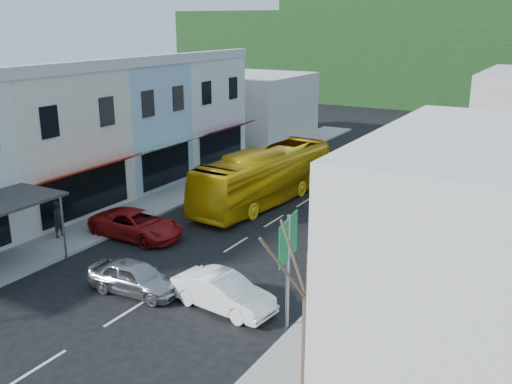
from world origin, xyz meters
name	(u,v)px	position (x,y,z in m)	size (l,w,h in m)	color
ground	(188,275)	(0.00, 0.00, 0.00)	(120.00, 120.00, 0.00)	black
sidewalk_left	(186,191)	(-7.50, 10.00, 0.07)	(3.00, 52.00, 0.15)	gray
sidewalk_right	(419,233)	(7.50, 10.00, 0.07)	(3.00, 52.00, 0.15)	gray
shopfront_row	(65,137)	(-12.49, 5.00, 4.00)	(8.25, 30.00, 8.00)	silver
distant_block_left	(256,108)	(-12.00, 27.00, 3.00)	(8.00, 10.00, 6.00)	#B7B2A8
hillside	(461,51)	(-1.45, 65.09, 6.73)	(80.00, 26.00, 14.00)	#173216
bus	(265,178)	(-2.12, 10.76, 1.55)	(2.50, 11.60, 3.10)	gold
car_silver	(135,277)	(-0.80, -2.44, 0.70)	(1.80, 4.40, 1.40)	#9D9EA2
car_white	(223,292)	(3.02, -1.81, 0.70)	(1.80, 4.40, 1.40)	white
car_red	(137,224)	(-4.91, 2.36, 0.70)	(1.90, 4.60, 1.40)	maroon
car_black_near	(368,196)	(3.69, 12.80, 0.70)	(1.84, 4.50, 1.40)	black
car_navy_mid	(402,169)	(3.63, 20.09, 0.70)	(1.80, 4.40, 1.40)	black
car_navy_far	(425,157)	(4.05, 24.84, 0.70)	(1.84, 4.50, 1.40)	black
pedestrian_left	(59,221)	(-8.08, 0.19, 1.00)	(0.60, 0.40, 1.70)	black
direction_sign	(288,273)	(5.80, -1.90, 2.16)	(0.51, 1.95, 4.31)	#07612B
street_tree	(307,299)	(8.00, -5.13, 3.18)	(2.27, 2.27, 6.37)	#34271D
traffic_signal	(471,128)	(6.60, 28.31, 2.62)	(0.60, 1.09, 5.24)	black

